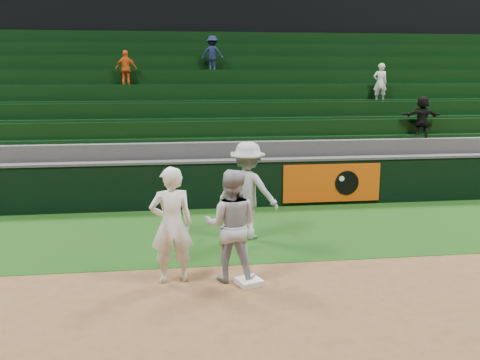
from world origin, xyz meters
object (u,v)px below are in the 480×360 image
(base_coach, at_px, (248,191))
(baserunner, at_px, (231,226))
(first_baseman, at_px, (171,225))
(first_base, at_px, (249,281))

(base_coach, bearing_deg, baserunner, 104.62)
(first_baseman, xyz_separation_m, baserunner, (0.99, -0.05, -0.03))
(baserunner, distance_m, base_coach, 2.33)
(base_coach, bearing_deg, first_baseman, 83.79)
(first_base, relative_size, base_coach, 0.19)
(baserunner, relative_size, base_coach, 0.93)
(first_baseman, distance_m, baserunner, 0.99)
(first_base, bearing_deg, base_coach, 82.09)
(baserunner, bearing_deg, base_coach, -90.82)
(first_baseman, distance_m, base_coach, 2.72)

